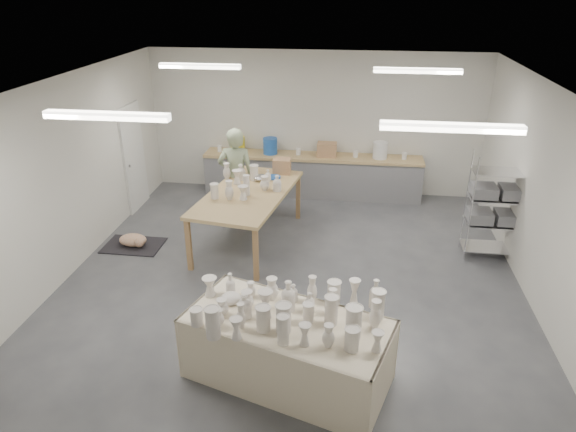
# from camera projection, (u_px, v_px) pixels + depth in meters

# --- Properties ---
(room) EXTENTS (8.00, 8.02, 3.00)m
(room) POSITION_uv_depth(u_px,v_px,m) (283.00, 155.00, 7.10)
(room) COLOR #424449
(room) RESTS_ON ground
(back_counter) EXTENTS (4.60, 0.60, 1.24)m
(back_counter) POSITION_uv_depth(u_px,v_px,m) (312.00, 174.00, 10.98)
(back_counter) COLOR tan
(back_counter) RESTS_ON ground
(wire_shelf) EXTENTS (0.88, 0.48, 1.80)m
(wire_shelf) POSITION_uv_depth(u_px,v_px,m) (495.00, 206.00, 8.37)
(wire_shelf) COLOR silver
(wire_shelf) RESTS_ON ground
(drying_table) EXTENTS (2.52, 1.78, 1.19)m
(drying_table) POSITION_uv_depth(u_px,v_px,m) (288.00, 346.00, 5.88)
(drying_table) COLOR olive
(drying_table) RESTS_ON ground
(work_table) EXTENTS (1.65, 2.71, 1.30)m
(work_table) POSITION_uv_depth(u_px,v_px,m) (251.00, 190.00, 8.93)
(work_table) COLOR tan
(work_table) RESTS_ON ground
(rug) EXTENTS (1.00, 0.70, 0.02)m
(rug) POSITION_uv_depth(u_px,v_px,m) (134.00, 245.00, 9.03)
(rug) COLOR black
(rug) RESTS_ON ground
(cat) EXTENTS (0.58, 0.50, 0.21)m
(cat) POSITION_uv_depth(u_px,v_px,m) (134.00, 240.00, 8.97)
(cat) COLOR white
(cat) RESTS_ON rug
(potter) EXTENTS (0.71, 0.49, 1.86)m
(potter) POSITION_uv_depth(u_px,v_px,m) (236.00, 177.00, 9.55)
(potter) COLOR #96A882
(potter) RESTS_ON ground
(red_stool) EXTENTS (0.38, 0.38, 0.31)m
(red_stool) POSITION_uv_depth(u_px,v_px,m) (241.00, 203.00, 10.07)
(red_stool) COLOR #A72417
(red_stool) RESTS_ON ground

